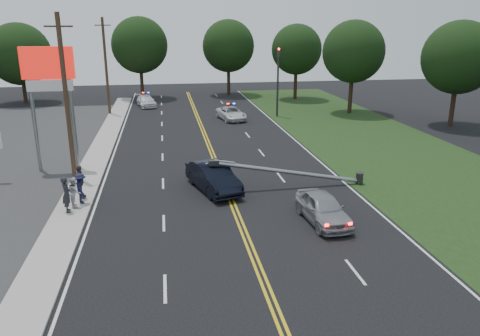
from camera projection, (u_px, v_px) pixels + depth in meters
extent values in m
plane|color=black|center=(253.00, 255.00, 19.69)|extent=(120.00, 120.00, 0.00)
cube|color=#A7A197|center=(83.00, 187.00, 27.80)|extent=(1.80, 70.00, 0.12)
cube|color=#183113|center=(423.00, 170.00, 31.20)|extent=(12.00, 80.00, 0.01)
cube|color=gold|center=(223.00, 180.00, 29.11)|extent=(0.36, 80.00, 0.00)
cylinder|color=gray|center=(34.00, 119.00, 30.05)|extent=(0.24, 0.24, 7.00)
cylinder|color=gray|center=(73.00, 118.00, 30.42)|extent=(0.24, 0.24, 7.00)
cube|color=red|center=(47.00, 63.00, 29.20)|extent=(3.20, 0.35, 2.00)
cube|color=white|center=(50.00, 85.00, 29.61)|extent=(2.80, 0.30, 0.70)
cylinder|color=#2D2D30|center=(278.00, 83.00, 48.22)|extent=(0.20, 0.20, 7.00)
cube|color=#2D2D30|center=(278.00, 52.00, 47.31)|extent=(0.28, 0.28, 0.90)
sphere|color=#FF0C07|center=(279.00, 49.00, 47.07)|extent=(0.22, 0.22, 0.22)
cylinder|color=#2D2D30|center=(359.00, 178.00, 28.38)|extent=(0.44, 0.44, 0.70)
cylinder|color=gray|center=(289.00, 172.00, 27.51)|extent=(8.90, 0.24, 1.80)
cube|color=#2D2D30|center=(214.00, 163.00, 26.59)|extent=(0.55, 0.32, 0.30)
cylinder|color=#382619|center=(66.00, 99.00, 28.10)|extent=(0.28, 0.28, 10.00)
cube|color=#382619|center=(58.00, 26.00, 26.86)|extent=(1.60, 0.10, 0.10)
cylinder|color=#382619|center=(106.00, 67.00, 48.85)|extent=(0.28, 0.28, 10.00)
cube|color=#382619|center=(103.00, 25.00, 47.61)|extent=(1.60, 0.10, 0.10)
cylinder|color=black|center=(24.00, 89.00, 57.22)|extent=(0.44, 0.44, 3.40)
sphere|color=black|center=(20.00, 54.00, 55.99)|extent=(7.39, 7.39, 7.39)
cylinder|color=black|center=(142.00, 83.00, 60.73)|extent=(0.44, 0.44, 3.92)
sphere|color=black|center=(140.00, 45.00, 59.32)|extent=(7.07, 7.07, 7.07)
cylinder|color=black|center=(229.00, 81.00, 63.72)|extent=(0.44, 0.44, 3.78)
sphere|color=black|center=(228.00, 46.00, 62.35)|extent=(6.91, 6.91, 6.91)
cylinder|color=black|center=(295.00, 85.00, 60.16)|extent=(0.44, 0.44, 3.63)
sphere|color=black|center=(297.00, 49.00, 58.86)|extent=(6.30, 6.30, 6.30)
cylinder|color=black|center=(350.00, 95.00, 50.73)|extent=(0.44, 0.44, 3.79)
sphere|color=black|center=(354.00, 52.00, 49.36)|extent=(6.54, 6.54, 6.54)
cylinder|color=black|center=(452.00, 107.00, 44.13)|extent=(0.44, 0.44, 3.71)
sphere|color=black|center=(459.00, 57.00, 42.80)|extent=(6.68, 6.68, 6.68)
imported|color=black|center=(213.00, 177.00, 27.17)|extent=(3.07, 5.20, 1.62)
imported|color=#989B9F|center=(323.00, 208.00, 22.83)|extent=(2.01, 4.35, 1.44)
imported|color=silver|center=(231.00, 114.00, 47.35)|extent=(2.95, 4.89, 1.27)
imported|color=silver|center=(146.00, 101.00, 54.90)|extent=(2.65, 4.67, 1.28)
imported|color=#222329|center=(67.00, 194.00, 23.70)|extent=(0.59, 0.77, 1.88)
imported|color=#BABABF|center=(75.00, 192.00, 24.46)|extent=(0.76, 0.89, 1.59)
imported|color=#18193E|center=(81.00, 188.00, 24.92)|extent=(0.91, 1.20, 1.65)
imported|color=#5A4B48|center=(80.00, 182.00, 25.58)|extent=(0.46, 1.11, 1.88)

